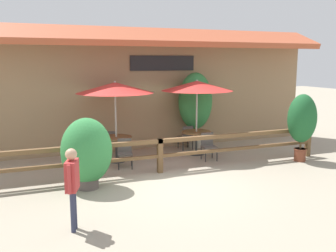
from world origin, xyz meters
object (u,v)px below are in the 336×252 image
object	(u,v)px
dining_table_middle	(196,136)
pedestrian	(72,178)
chair_middle_streetside	(208,145)
chair_near_streetside	(125,152)
chair_middle_wallside	(186,136)
dining_table_near	(116,142)
patio_umbrella_middle	(197,86)
chair_near_wallside	(110,142)
patio_umbrella_near	(115,88)
potted_plant_broad_leaf	(87,152)
potted_plant_entrance_palm	(195,102)
potted_plant_corner_fern	(302,120)

from	to	relation	value
dining_table_middle	pedestrian	xyz separation A→B (m)	(-4.55, -4.38, 0.37)
chair_middle_streetside	pedestrian	xyz separation A→B (m)	(-4.60, -3.61, 0.52)
chair_near_streetside	dining_table_middle	world-z (taller)	chair_near_streetside
chair_middle_wallside	pedestrian	world-z (taller)	pedestrian
dining_table_near	patio_umbrella_middle	xyz separation A→B (m)	(2.69, -0.07, 1.66)
chair_near_streetside	patio_umbrella_middle	world-z (taller)	patio_umbrella_middle
chair_near_wallside	dining_table_middle	xyz separation A→B (m)	(2.73, -0.81, 0.15)
patio_umbrella_middle	chair_middle_wallside	distance (m)	1.96
patio_umbrella_near	dining_table_middle	distance (m)	3.16
dining_table_near	chair_middle_wallside	world-z (taller)	chair_middle_wallside
patio_umbrella_near	patio_umbrella_middle	size ratio (longest dim) A/B	1.00
dining_table_near	chair_middle_wallside	xyz separation A→B (m)	(2.67, 0.70, -0.15)
potted_plant_broad_leaf	potted_plant_entrance_palm	world-z (taller)	potted_plant_entrance_palm
chair_near_streetside	chair_near_wallside	world-z (taller)	same
chair_near_wallside	dining_table_middle	world-z (taller)	chair_near_wallside
chair_near_wallside	dining_table_middle	size ratio (longest dim) A/B	0.87
chair_middle_wallside	potted_plant_entrance_palm	distance (m)	1.25
dining_table_middle	potted_plant_broad_leaf	distance (m)	4.48
dining_table_middle	chair_middle_streetside	size ratio (longest dim) A/B	1.14
patio_umbrella_near	patio_umbrella_middle	xyz separation A→B (m)	(2.69, -0.07, 0.00)
dining_table_near	chair_near_wallside	xyz separation A→B (m)	(-0.04, 0.74, -0.15)
patio_umbrella_near	pedestrian	bearing A→B (deg)	-112.65
chair_near_streetside	chair_middle_streetside	bearing A→B (deg)	10.66
potted_plant_corner_fern	dining_table_middle	bearing A→B (deg)	143.59
chair_near_streetside	potted_plant_broad_leaf	bearing A→B (deg)	-119.67
patio_umbrella_near	chair_near_wallside	xyz separation A→B (m)	(-0.04, 0.74, -1.81)
dining_table_middle	chair_middle_streetside	world-z (taller)	chair_middle_streetside
pedestrian	potted_plant_broad_leaf	bearing A→B (deg)	-177.04
dining_table_near	pedestrian	world-z (taller)	pedestrian
chair_near_wallside	chair_middle_streetside	world-z (taller)	same
patio_umbrella_middle	chair_middle_streetside	world-z (taller)	patio_umbrella_middle
chair_near_streetside	chair_near_wallside	bearing A→B (deg)	106.94
chair_middle_streetside	patio_umbrella_middle	bearing A→B (deg)	99.63
patio_umbrella_near	chair_near_streetside	bearing A→B (deg)	-84.30
patio_umbrella_middle	pedestrian	distance (m)	6.44
chair_middle_wallside	patio_umbrella_middle	bearing A→B (deg)	87.81
dining_table_middle	potted_plant_entrance_palm	size ratio (longest dim) A/B	0.36
potted_plant_entrance_palm	patio_umbrella_middle	bearing A→B (deg)	-112.79
patio_umbrella_near	potted_plant_broad_leaf	xyz separation A→B (m)	(-1.24, -2.19, -1.37)
patio_umbrella_near	chair_middle_streetside	bearing A→B (deg)	-16.83
dining_table_near	dining_table_middle	distance (m)	2.69
patio_umbrella_near	dining_table_near	xyz separation A→B (m)	(-0.00, -0.00, -1.66)
chair_near_wallside	potted_plant_broad_leaf	xyz separation A→B (m)	(-1.20, -2.94, 0.44)
dining_table_near	chair_middle_wallside	distance (m)	2.76
patio_umbrella_near	patio_umbrella_middle	bearing A→B (deg)	-1.40
potted_plant_broad_leaf	chair_near_wallside	bearing A→B (deg)	67.79
patio_umbrella_middle	dining_table_middle	xyz separation A→B (m)	(0.00, 0.00, -1.66)
patio_umbrella_near	pedestrian	size ratio (longest dim) A/B	1.61
chair_middle_streetside	potted_plant_entrance_palm	world-z (taller)	potted_plant_entrance_palm
patio_umbrella_middle	potted_plant_entrance_palm	size ratio (longest dim) A/B	0.92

